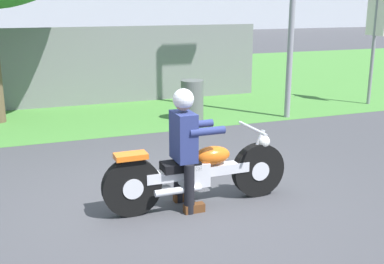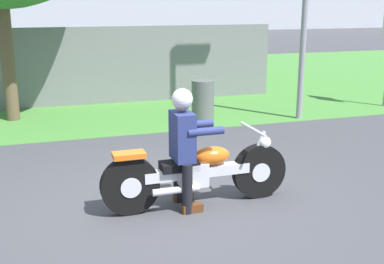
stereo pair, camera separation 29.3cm
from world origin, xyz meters
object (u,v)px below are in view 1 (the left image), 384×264
object	(u,v)px
sign_banner	(375,30)
rider_lead	(185,139)
motorcycle_lead	(199,173)
trash_can	(192,100)

from	to	relation	value
sign_banner	rider_lead	bearing A→B (deg)	-146.33
rider_lead	sign_banner	xyz separation A→B (m)	(6.12, 4.07, 0.89)
motorcycle_lead	trash_can	bearing A→B (deg)	69.74
trash_can	sign_banner	xyz separation A→B (m)	(4.49, 0.04, 1.31)
trash_can	motorcycle_lead	bearing A→B (deg)	-109.83
motorcycle_lead	sign_banner	distance (m)	7.33
motorcycle_lead	sign_banner	size ratio (longest dim) A/B	0.88
motorcycle_lead	trash_can	size ratio (longest dim) A/B	2.77
rider_lead	sign_banner	distance (m)	7.40
rider_lead	trash_can	world-z (taller)	rider_lead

